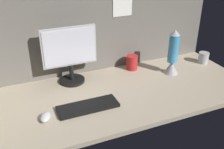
# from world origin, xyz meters

# --- Properties ---
(ground_plane) EXTENTS (1.80, 0.80, 0.03)m
(ground_plane) POSITION_xyz_m (0.00, 0.00, -0.01)
(ground_plane) COLOR tan
(cubicle_wall_back) EXTENTS (1.80, 0.06, 0.65)m
(cubicle_wall_back) POSITION_xyz_m (0.00, 0.37, 0.32)
(cubicle_wall_back) COLOR slate
(cubicle_wall_back) RESTS_ON ground_plane
(monitor) EXTENTS (0.38, 0.18, 0.40)m
(monitor) POSITION_xyz_m (-0.27, 0.25, 0.22)
(monitor) COLOR black
(monitor) RESTS_ON ground_plane
(keyboard) EXTENTS (0.37, 0.13, 0.02)m
(keyboard) POSITION_xyz_m (-0.27, -0.12, 0.01)
(keyboard) COLOR black
(keyboard) RESTS_ON ground_plane
(mouse) EXTENTS (0.09, 0.11, 0.03)m
(mouse) POSITION_xyz_m (-0.53, -0.13, 0.02)
(mouse) COLOR silver
(mouse) RESTS_ON ground_plane
(mug_red_plastic) EXTENTS (0.09, 0.09, 0.11)m
(mug_red_plastic) POSITION_xyz_m (0.22, 0.26, 0.06)
(mug_red_plastic) COLOR red
(mug_red_plastic) RESTS_ON ground_plane
(mug_steel) EXTENTS (0.08, 0.08, 0.09)m
(mug_steel) POSITION_xyz_m (0.81, 0.14, 0.04)
(mug_steel) COLOR #B2B2B7
(mug_steel) RESTS_ON ground_plane
(lava_lamp) EXTENTS (0.10, 0.10, 0.34)m
(lava_lamp) POSITION_xyz_m (0.46, 0.08, 0.14)
(lava_lamp) COLOR #A5A5AD
(lava_lamp) RESTS_ON ground_plane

